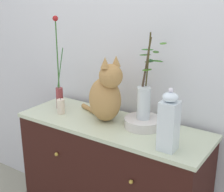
# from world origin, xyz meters

# --- Properties ---
(wall_back) EXTENTS (4.40, 0.08, 2.60)m
(wall_back) POSITION_xyz_m (0.00, 0.29, 1.30)
(wall_back) COLOR silver
(wall_back) RESTS_ON ground_plane
(sideboard) EXTENTS (1.24, 0.45, 0.90)m
(sideboard) POSITION_xyz_m (0.00, -0.00, 0.45)
(sideboard) COLOR black
(sideboard) RESTS_ON ground_plane
(cat_sitting) EXTENTS (0.40, 0.26, 0.42)m
(cat_sitting) POSITION_xyz_m (-0.06, 0.02, 1.08)
(cat_sitting) COLOR #B3854B
(cat_sitting) RESTS_ON sideboard
(vase_slim_green) EXTENTS (0.08, 0.05, 0.63)m
(vase_slim_green) POSITION_xyz_m (-0.45, 0.02, 1.06)
(vase_slim_green) COLOR brown
(vase_slim_green) RESTS_ON sideboard
(bowl_porcelain) EXTENTS (0.23, 0.23, 0.06)m
(bowl_porcelain) POSITION_xyz_m (0.18, 0.06, 0.93)
(bowl_porcelain) COLOR silver
(bowl_porcelain) RESTS_ON sideboard
(vase_glass_clear) EXTENTS (0.16, 0.14, 0.52)m
(vase_glass_clear) POSITION_xyz_m (0.19, 0.07, 1.09)
(vase_glass_clear) COLOR silver
(vase_glass_clear) RESTS_ON bowl_porcelain
(jar_lidded_porcelain) EXTENTS (0.09, 0.09, 0.34)m
(jar_lidded_porcelain) POSITION_xyz_m (0.43, -0.12, 1.06)
(jar_lidded_porcelain) COLOR silver
(jar_lidded_porcelain) RESTS_ON sideboard
(candle_pillar) EXTENTS (0.05, 0.05, 0.11)m
(candle_pillar) POSITION_xyz_m (-0.38, -0.05, 0.95)
(candle_pillar) COLOR beige
(candle_pillar) RESTS_ON sideboard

